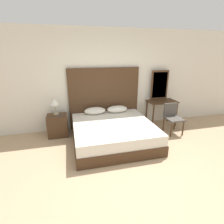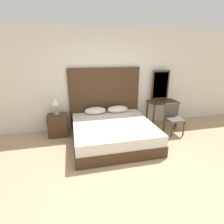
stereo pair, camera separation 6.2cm
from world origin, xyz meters
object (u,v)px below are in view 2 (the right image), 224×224
nightstand (58,125)px  vanity_desk (162,106)px  table_lamp (55,102)px  phone_on_bed (100,121)px  chair (173,117)px  bed (113,133)px  phone_on_nightstand (60,116)px

nightstand → vanity_desk: size_ratio=0.69×
table_lamp → vanity_desk: (2.98, -0.09, -0.28)m
phone_on_bed → vanity_desk: bearing=14.4°
vanity_desk → chair: chair is taller
bed → phone_on_bed: size_ratio=11.80×
bed → vanity_desk: size_ratio=2.32×
phone_on_nightstand → chair: chair is taller
table_lamp → phone_on_nightstand: bearing=-65.7°
nightstand → vanity_desk: (2.96, -0.00, 0.32)m
bed → table_lamp: bearing=150.3°
phone_on_bed → bed: bearing=-32.5°
chair → nightstand: bearing=170.1°
nightstand → chair: 3.05m
table_lamp → chair: size_ratio=0.54×
phone_on_bed → chair: size_ratio=0.20×
table_lamp → chair: bearing=-11.3°
vanity_desk → phone_on_nightstand: bearing=-178.0°
bed → phone_on_bed: 0.41m
bed → phone_on_bed: bearing=147.5°
nightstand → chair: bearing=-9.9°
bed → chair: 1.71m
vanity_desk → chair: bearing=-85.2°
table_lamp → phone_on_bed: bearing=-28.9°
phone_on_nightstand → table_lamp: bearing=114.3°
table_lamp → vanity_desk: bearing=-1.7°
nightstand → table_lamp: table_lamp is taller
chair → bed: bearing=-174.9°
phone_on_bed → chair: chair is taller
phone_on_bed → phone_on_nightstand: (-0.97, 0.40, 0.08)m
nightstand → vanity_desk: bearing=-0.1°
table_lamp → phone_on_nightstand: 0.38m
nightstand → bed: bearing=-27.2°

